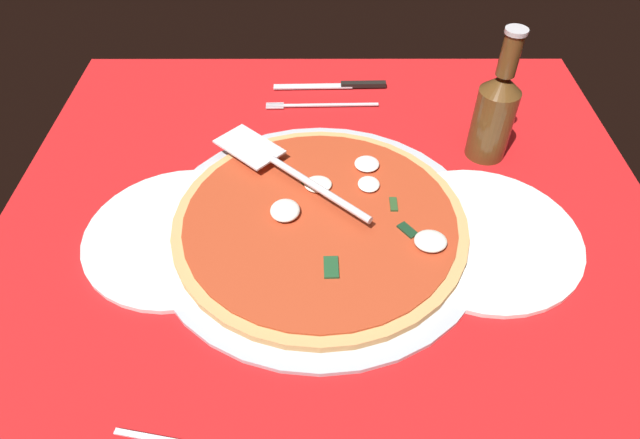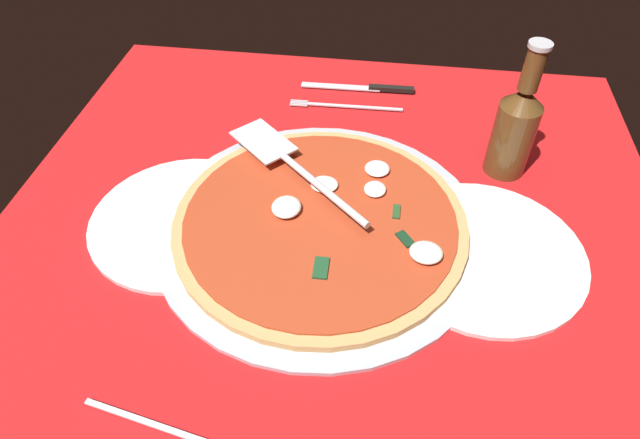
{
  "view_description": "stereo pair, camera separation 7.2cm",
  "coord_description": "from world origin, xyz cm",
  "px_view_note": "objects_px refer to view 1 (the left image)",
  "views": [
    {
      "loc": [
        1.39,
        50.88,
        53.16
      ],
      "look_at": [
        1.33,
        0.02,
        2.04
      ],
      "focal_mm": 30.74,
      "sensor_mm": 36.0,
      "label": 1
    },
    {
      "loc": [
        -5.79,
        50.38,
        53.16
      ],
      "look_at": [
        1.33,
        0.02,
        2.04
      ],
      "focal_mm": 30.74,
      "sensor_mm": 36.0,
      "label": 2
    }
  ],
  "objects_px": {
    "dinner_plate_left": "(481,236)",
    "pizza_server": "(283,167)",
    "pizza": "(321,221)",
    "place_setting_near": "(331,97)",
    "dinner_plate_right": "(181,234)",
    "beer_bottle": "(495,112)"
  },
  "relations": [
    {
      "from": "pizza",
      "to": "beer_bottle",
      "type": "relative_size",
      "value": 1.89
    },
    {
      "from": "pizza_server",
      "to": "place_setting_near",
      "type": "height_order",
      "value": "pizza_server"
    },
    {
      "from": "dinner_plate_left",
      "to": "dinner_plate_right",
      "type": "distance_m",
      "value": 0.4
    },
    {
      "from": "pizza_server",
      "to": "place_setting_near",
      "type": "xyz_separation_m",
      "value": [
        -0.07,
        -0.24,
        -0.04
      ]
    },
    {
      "from": "pizza",
      "to": "pizza_server",
      "type": "xyz_separation_m",
      "value": [
        0.05,
        -0.08,
        0.02
      ]
    },
    {
      "from": "pizza_server",
      "to": "pizza",
      "type": "bearing_deg",
      "value": 165.86
    },
    {
      "from": "pizza",
      "to": "dinner_plate_left",
      "type": "bearing_deg",
      "value": 175.2
    },
    {
      "from": "dinner_plate_left",
      "to": "pizza",
      "type": "bearing_deg",
      "value": -4.8
    },
    {
      "from": "dinner_plate_left",
      "to": "pizza_server",
      "type": "relative_size",
      "value": 1.14
    },
    {
      "from": "dinner_plate_left",
      "to": "pizza_server",
      "type": "bearing_deg",
      "value": -20.88
    },
    {
      "from": "dinner_plate_right",
      "to": "dinner_plate_left",
      "type": "bearing_deg",
      "value": 179.46
    },
    {
      "from": "dinner_plate_left",
      "to": "place_setting_near",
      "type": "height_order",
      "value": "place_setting_near"
    },
    {
      "from": "place_setting_near",
      "to": "beer_bottle",
      "type": "distance_m",
      "value": 0.29
    },
    {
      "from": "place_setting_near",
      "to": "dinner_plate_right",
      "type": "bearing_deg",
      "value": 57.13
    },
    {
      "from": "pizza",
      "to": "place_setting_near",
      "type": "xyz_separation_m",
      "value": [
        -0.02,
        -0.32,
        -0.01
      ]
    },
    {
      "from": "place_setting_near",
      "to": "beer_bottle",
      "type": "xyz_separation_m",
      "value": [
        -0.23,
        0.16,
        0.08
      ]
    },
    {
      "from": "dinner_plate_left",
      "to": "beer_bottle",
      "type": "bearing_deg",
      "value": -103.17
    },
    {
      "from": "dinner_plate_right",
      "to": "pizza_server",
      "type": "relative_size",
      "value": 1.11
    },
    {
      "from": "place_setting_near",
      "to": "pizza_server",
      "type": "bearing_deg",
      "value": 71.75
    },
    {
      "from": "pizza_server",
      "to": "place_setting_near",
      "type": "distance_m",
      "value": 0.25
    },
    {
      "from": "pizza",
      "to": "beer_bottle",
      "type": "xyz_separation_m",
      "value": [
        -0.25,
        -0.16,
        0.06
      ]
    },
    {
      "from": "pizza",
      "to": "pizza_server",
      "type": "distance_m",
      "value": 0.1
    }
  ]
}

